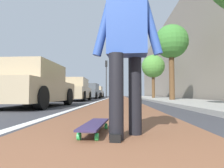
% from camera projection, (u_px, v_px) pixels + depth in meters
% --- Properties ---
extents(ground_plane, '(80.00, 80.00, 0.00)m').
position_uv_depth(ground_plane, '(118.00, 102.00, 10.61)').
color(ground_plane, '#38383D').
extents(bike_lane_paint, '(56.00, 2.21, 0.00)m').
position_uv_depth(bike_lane_paint, '(119.00, 98.00, 24.57)').
color(bike_lane_paint, brown).
rests_on(bike_lane_paint, ground).
extents(lane_stripe_white, '(52.00, 0.16, 0.01)m').
position_uv_depth(lane_stripe_white, '(107.00, 98.00, 20.64)').
color(lane_stripe_white, silver).
rests_on(lane_stripe_white, ground).
extents(sidewalk_curb, '(52.00, 3.20, 0.12)m').
position_uv_depth(sidewalk_curb, '(156.00, 98.00, 18.45)').
color(sidewalk_curb, '#9E9B93').
rests_on(sidewalk_curb, ground).
extents(building_facade, '(40.00, 1.20, 8.96)m').
position_uv_depth(building_facade, '(171.00, 60.00, 22.57)').
color(building_facade, gray).
rests_on(building_facade, ground).
extents(skateboard, '(0.85, 0.26, 0.11)m').
position_uv_depth(skateboard, '(94.00, 125.00, 2.08)').
color(skateboard, green).
rests_on(skateboard, ground).
extents(skater_person, '(0.45, 0.72, 1.64)m').
position_uv_depth(skater_person, '(127.00, 44.00, 1.96)').
color(skater_person, black).
rests_on(skater_person, ground).
extents(parked_car_near, '(4.11, 2.09, 1.49)m').
position_uv_depth(parked_car_near, '(32.00, 86.00, 6.61)').
color(parked_car_near, tan).
rests_on(parked_car_near, ground).
extents(parked_car_mid, '(4.37, 2.11, 1.48)m').
position_uv_depth(parked_car_mid, '(73.00, 90.00, 12.74)').
color(parked_car_mid, tan).
rests_on(parked_car_mid, ground).
extents(parked_car_far, '(4.35, 2.02, 1.47)m').
position_uv_depth(parked_car_far, '(89.00, 92.00, 18.95)').
color(parked_car_far, '#4C5156').
rests_on(parked_car_far, ground).
extents(parked_car_end, '(4.37, 2.04, 1.48)m').
position_uv_depth(parked_car_end, '(95.00, 92.00, 25.24)').
color(parked_car_end, tan).
rests_on(parked_car_end, ground).
extents(traffic_light, '(0.33, 0.28, 4.76)m').
position_uv_depth(traffic_light, '(106.00, 72.00, 24.59)').
color(traffic_light, '#2D2D2D').
rests_on(traffic_light, ground).
extents(street_tree_mid, '(1.99, 1.99, 4.56)m').
position_uv_depth(street_tree_mid, '(171.00, 43.00, 11.41)').
color(street_tree_mid, brown).
rests_on(street_tree_mid, ground).
extents(street_tree_far, '(2.10, 2.10, 4.06)m').
position_uv_depth(street_tree_far, '(153.00, 67.00, 17.63)').
color(street_tree_far, brown).
rests_on(street_tree_far, ground).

